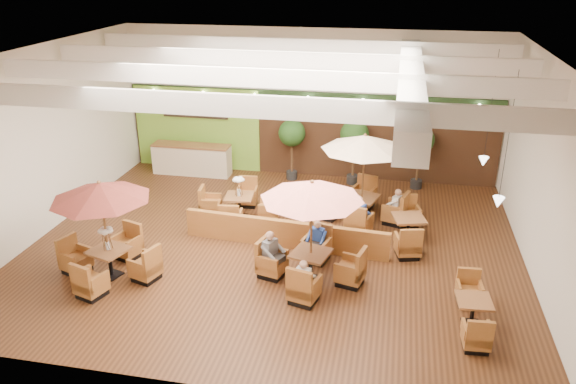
% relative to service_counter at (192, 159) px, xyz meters
% --- Properties ---
extents(room, '(14.04, 14.00, 5.52)m').
position_rel_service_counter_xyz_m(room, '(4.65, -3.88, 3.05)').
color(room, '#381E0F').
rests_on(room, ground).
extents(service_counter, '(3.00, 0.75, 1.18)m').
position_rel_service_counter_xyz_m(service_counter, '(0.00, 0.00, 0.00)').
color(service_counter, beige).
rests_on(service_counter, ground).
extents(booth_divider, '(6.05, 0.66, 0.84)m').
position_rel_service_counter_xyz_m(booth_divider, '(4.71, -5.16, -0.16)').
color(booth_divider, brown).
rests_on(booth_divider, ground).
extents(table_0, '(2.79, 2.79, 2.71)m').
position_rel_service_counter_xyz_m(table_0, '(0.54, -7.62, 1.24)').
color(table_0, brown).
rests_on(table_0, ground).
extents(table_1, '(2.87, 2.87, 2.80)m').
position_rel_service_counter_xyz_m(table_1, '(5.73, -6.79, 1.31)').
color(table_1, brown).
rests_on(table_1, ground).
extents(table_2, '(2.99, 2.99, 2.89)m').
position_rel_service_counter_xyz_m(table_2, '(6.74, -2.95, 1.36)').
color(table_2, brown).
rests_on(table_2, ground).
extents(table_3, '(2.65, 2.65, 1.55)m').
position_rel_service_counter_xyz_m(table_3, '(2.89, -3.50, -0.15)').
color(table_3, brown).
rests_on(table_3, ground).
extents(table_4, '(0.82, 2.32, 0.86)m').
position_rel_service_counter_xyz_m(table_4, '(9.66, -7.99, -0.26)').
color(table_4, brown).
rests_on(table_4, ground).
extents(table_5, '(1.07, 2.75, 0.99)m').
position_rel_service_counter_xyz_m(table_5, '(8.20, -4.07, -0.21)').
color(table_5, brown).
rests_on(table_5, ground).
extents(topiary_0, '(0.99, 0.99, 2.31)m').
position_rel_service_counter_xyz_m(topiary_0, '(3.89, 0.20, 1.14)').
color(topiary_0, black).
rests_on(topiary_0, ground).
extents(topiary_1, '(1.04, 1.04, 2.41)m').
position_rel_service_counter_xyz_m(topiary_1, '(6.18, 0.20, 1.21)').
color(topiary_1, black).
rests_on(topiary_1, ground).
extents(topiary_2, '(1.00, 1.00, 2.33)m').
position_rel_service_counter_xyz_m(topiary_2, '(8.50, 0.20, 1.15)').
color(topiary_2, black).
rests_on(topiary_2, ground).
extents(diner_0, '(0.38, 0.33, 0.71)m').
position_rel_service_counter_xyz_m(diner_0, '(5.73, -7.82, 0.14)').
color(diner_0, white).
rests_on(diner_0, ground).
extents(diner_1, '(0.39, 0.34, 0.73)m').
position_rel_service_counter_xyz_m(diner_1, '(5.73, -5.76, 0.15)').
color(diner_1, '#274BAB').
rests_on(diner_1, ground).
extents(diner_2, '(0.44, 0.46, 0.83)m').
position_rel_service_counter_xyz_m(diner_2, '(4.71, -6.79, 0.19)').
color(diner_2, slate).
rests_on(diner_2, ground).
extents(diner_3, '(0.48, 0.46, 0.86)m').
position_rel_service_counter_xyz_m(diner_3, '(6.74, -4.01, 0.20)').
color(diner_3, '#274BAB').
rests_on(diner_3, ground).
extents(diner_4, '(0.38, 0.40, 0.72)m').
position_rel_service_counter_xyz_m(diner_4, '(7.81, -2.95, 0.15)').
color(diner_4, white).
rests_on(diner_4, ground).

